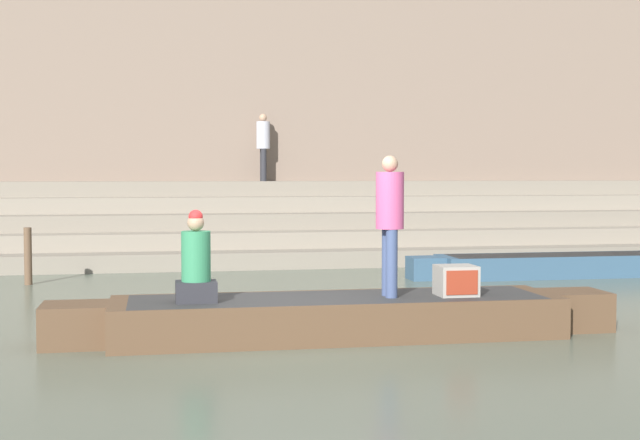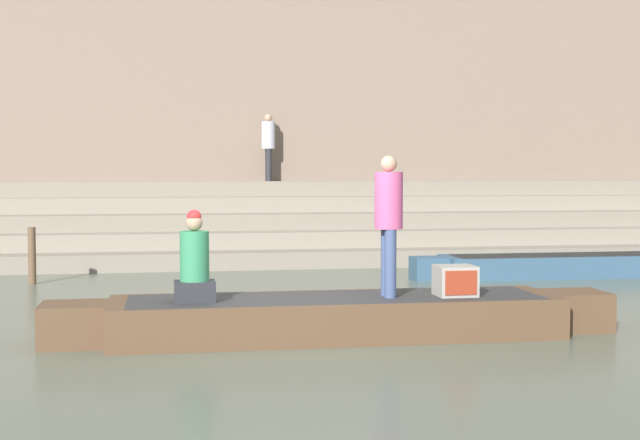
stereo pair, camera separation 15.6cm
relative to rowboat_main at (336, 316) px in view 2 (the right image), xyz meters
The scene contains 10 objects.
ground_plane 0.69m from the rowboat_main, behind, with size 120.00×120.00×0.00m, color #566051.
ghat_steps 10.20m from the rowboat_main, 93.59° to the left, with size 36.00×3.89×1.84m.
back_wall 12.65m from the rowboat_main, 93.00° to the left, with size 34.20×1.28×7.24m.
rowboat_main is the anchor object (origin of this frame).
person_standing 1.41m from the rowboat_main, ahead, with size 0.35×0.35×1.76m.
person_rowing 1.88m from the rowboat_main, behind, with size 0.49×0.38×1.11m.
tv_set 1.57m from the rowboat_main, ahead, with size 0.48×0.45×0.38m.
moored_boat_shore 7.84m from the rowboat_main, 45.19° to the left, with size 5.95×1.08×0.44m.
mooring_post 7.61m from the rowboat_main, 126.55° to the left, with size 0.14×0.14×1.05m, color brown.
person_on_steps 11.50m from the rowboat_main, 87.88° to the left, with size 0.33×0.33×1.67m.
Camera 2 is at (-1.43, -10.78, 2.06)m, focal length 50.00 mm.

